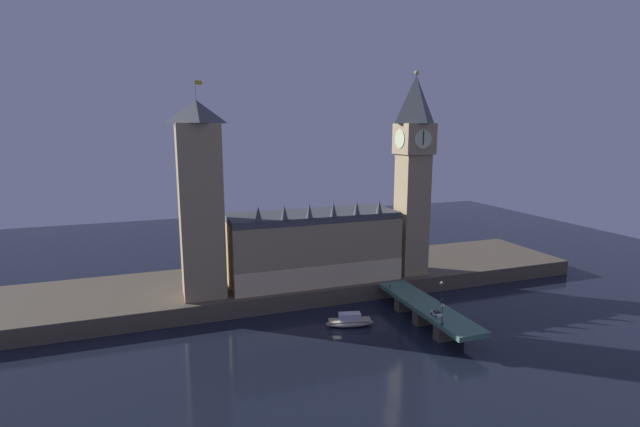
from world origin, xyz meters
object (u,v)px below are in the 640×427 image
Objects in this scene: pedestrian_near_rail at (443,322)px; boat_upstream at (350,321)px; street_lamp_mid at (441,289)px; clock_tower at (413,169)px; pedestrian_far_rail at (390,287)px; pedestrian_mid_walk at (442,301)px; street_lamp_near at (442,312)px; car_northbound_trail at (437,314)px; victoria_tower at (200,200)px.

pedestrian_near_rail is 0.12× the size of boat_upstream.
pedestrian_near_rail is at bearing -122.23° from street_lamp_mid.
clock_tower reaches higher than pedestrian_near_rail.
pedestrian_far_rail is 0.25× the size of street_lamp_mid.
pedestrian_mid_walk is at bearing -109.46° from street_lamp_mid.
street_lamp_near is 0.41× the size of boat_upstream.
street_lamp_mid reaches higher than car_northbound_trail.
pedestrian_mid_walk is 3.54m from street_lamp_mid.
street_lamp_near is at bearing -47.84° from boat_upstream.
clock_tower reaches higher than victoria_tower.
pedestrian_far_rail is 0.28× the size of street_lamp_near.
victoria_tower is 4.48× the size of boat_upstream.
car_northbound_trail is 7.56m from street_lamp_near.
victoria_tower is 39.64× the size of pedestrian_far_rail.
pedestrian_mid_walk reaches higher than boat_upstream.
clock_tower reaches higher than street_lamp_mid.
clock_tower is 60.28m from street_lamp_near.
victoria_tower is at bearing 140.92° from street_lamp_near.
street_lamp_mid reaches higher than boat_upstream.
car_northbound_trail is at bearing -129.86° from street_lamp_mid.
clock_tower is 1.08× the size of victoria_tower.
pedestrian_far_rail is at bearing 28.18° from boat_upstream.
pedestrian_far_rail is (-16.56, -15.36, -37.89)m from clock_tower.
street_lamp_mid is at bearing 50.14° from car_northbound_trail.
street_lamp_near reaches higher than pedestrian_near_rail.
boat_upstream is at bearing -34.08° from victoria_tower.
street_lamp_near is (-16.96, -46.14, -34.90)m from clock_tower.
pedestrian_near_rail is 0.30× the size of street_lamp_near.
pedestrian_far_rail is (59.29, -17.03, -30.08)m from victoria_tower.
street_lamp_mid reaches higher than pedestrian_far_rail.
pedestrian_mid_walk is at bearing -103.31° from clock_tower.
clock_tower is 10.73× the size of street_lamp_mid.
pedestrian_near_rail is at bearing -109.52° from car_northbound_trail.
street_lamp_mid reaches higher than pedestrian_mid_walk.
victoria_tower is 80.66m from street_lamp_mid.
pedestrian_near_rail is at bearing -90.00° from pedestrian_far_rail.
pedestrian_near_rail is 17.67m from street_lamp_mid.
pedestrian_mid_walk is (-7.70, -32.55, -37.83)m from clock_tower.
street_lamp_mid is 0.45× the size of boat_upstream.
boat_upstream is at bearing -151.82° from pedestrian_far_rail.
street_lamp_mid is at bearing -60.03° from pedestrian_far_rail.
victoria_tower is at bearing 153.33° from pedestrian_mid_walk.
car_northbound_trail is at bearing 70.48° from pedestrian_near_rail.
clock_tower is 4.84× the size of boat_upstream.
clock_tower is 57.03m from car_northbound_trail.
pedestrian_near_rail is 28.55m from boat_upstream.
pedestrian_mid_walk is at bearing 55.73° from street_lamp_near.
car_northbound_trail is 2.10× the size of pedestrian_near_rail.
clock_tower is 42.83× the size of pedestrian_far_rail.
boat_upstream is (-27.90, 6.99, -5.52)m from pedestrian_mid_walk.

